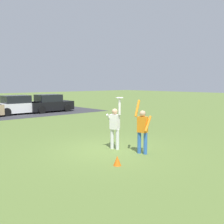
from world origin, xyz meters
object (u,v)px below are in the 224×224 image
object	(u,v)px
person_catcher	(115,125)
parked_car_black	(50,104)
frisbee_disc	(120,98)
field_cone_orange	(117,161)
parked_car_white	(17,106)
person_defender	(142,128)

from	to	relation	value
person_catcher	parked_car_black	xyz separation A→B (m)	(4.80, 14.26, -0.25)
person_catcher	parked_car_black	world-z (taller)	person_catcher
person_catcher	frisbee_disc	size ratio (longest dim) A/B	7.38
person_catcher	frisbee_disc	xyz separation A→B (m)	(0.06, -0.22, 1.11)
frisbee_disc	field_cone_orange	world-z (taller)	frisbee_disc
person_catcher	field_cone_orange	xyz separation A→B (m)	(-1.37, -1.64, -0.82)
field_cone_orange	parked_car_white	bearing A→B (deg)	78.60
frisbee_disc	parked_car_black	bearing A→B (deg)	71.87
frisbee_disc	parked_car_white	bearing A→B (deg)	82.94
person_defender	parked_car_white	xyz separation A→B (m)	(1.56, 15.69, -0.25)
parked_car_white	person_catcher	bearing A→B (deg)	-96.86
parked_car_white	field_cone_orange	distance (m)	16.46
person_defender	parked_car_white	world-z (taller)	person_defender
parked_car_white	parked_car_black	world-z (taller)	same
person_defender	field_cone_orange	bearing A→B (deg)	89.74
parked_car_black	person_catcher	bearing A→B (deg)	-108.07
person_defender	parked_car_white	bearing A→B (deg)	-20.56
frisbee_disc	person_catcher	bearing A→B (deg)	104.89
person_catcher	parked_car_white	world-z (taller)	person_catcher
person_defender	field_cone_orange	xyz separation A→B (m)	(-1.69, -0.44, -0.82)
parked_car_black	parked_car_white	bearing A→B (deg)	176.06
field_cone_orange	person_catcher	bearing A→B (deg)	50.17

